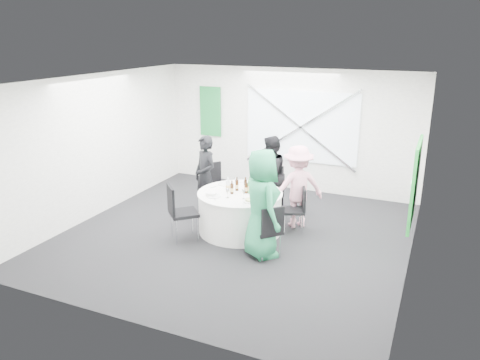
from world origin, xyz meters
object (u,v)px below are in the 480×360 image
at_px(banquet_table, 240,212).
at_px(chair_front_right, 269,228).
at_px(chair_back_right, 298,206).
at_px(person_woman_green, 262,204).
at_px(chair_front_left, 178,208).
at_px(clear_water_bottle, 228,186).
at_px(person_man_back_left, 205,175).
at_px(person_man_back, 270,174).
at_px(green_water_bottle, 250,187).
at_px(chair_back_left, 214,183).
at_px(person_woman_pink, 298,187).
at_px(chair_back, 271,186).

xyz_separation_m(banquet_table, chair_front_right, (0.87, -0.80, 0.16)).
xyz_separation_m(chair_back_right, person_woman_green, (-0.27, -1.15, 0.40)).
xyz_separation_m(chair_front_left, clear_water_bottle, (0.60, 0.78, 0.26)).
relative_size(person_man_back_left, person_woman_green, 0.89).
relative_size(person_man_back, green_water_bottle, 5.10).
xyz_separation_m(chair_front_left, person_man_back_left, (-0.18, 1.37, 0.20)).
height_order(person_man_back, clear_water_bottle, person_man_back).
relative_size(chair_back_left, chair_front_left, 0.98).
bearing_deg(person_woman_pink, banquet_table, -0.00).
xyz_separation_m(chair_back_left, person_woman_green, (1.63, -1.50, 0.32)).
bearing_deg(person_man_back, chair_back, 34.70).
bearing_deg(banquet_table, chair_back_right, 22.24).
distance_m(chair_back_right, chair_front_right, 1.21).
distance_m(banquet_table, chair_back_right, 1.07).
relative_size(chair_back_right, chair_front_left, 0.84).
bearing_deg(person_woman_green, chair_back_left, 3.77).
xyz_separation_m(chair_front_right, person_man_back_left, (-1.89, 1.37, 0.27)).
relative_size(chair_back, green_water_bottle, 3.19).
relative_size(chair_front_left, person_man_back_left, 0.64).
xyz_separation_m(chair_front_right, person_man_back, (-0.72, 1.98, 0.26)).
height_order(chair_back_right, person_woman_green, person_woman_green).
height_order(person_woman_pink, person_woman_green, person_woman_green).
relative_size(chair_front_left, person_woman_green, 0.57).
xyz_separation_m(person_woman_pink, green_water_bottle, (-0.71, -0.63, 0.10)).
bearing_deg(green_water_bottle, chair_back, 89.12).
relative_size(person_man_back_left, person_woman_pink, 1.02).
bearing_deg(person_woman_green, chair_front_right, -153.59).
height_order(person_woman_pink, clear_water_bottle, person_woman_pink).
distance_m(person_man_back, person_woman_green, 2.00).
relative_size(person_man_back_left, clear_water_bottle, 5.93).
xyz_separation_m(chair_back, chair_back_right, (0.78, -0.69, -0.08)).
xyz_separation_m(chair_back_right, green_water_bottle, (-0.80, -0.36, 0.38)).
bearing_deg(chair_back_right, clear_water_bottle, -93.02).
distance_m(chair_back_left, chair_front_right, 2.37).
bearing_deg(chair_back_left, chair_front_left, -137.41).
bearing_deg(chair_back_left, person_woman_pink, -53.27).
bearing_deg(chair_back, person_man_back, 127.52).
bearing_deg(chair_back_right, person_woman_pink, 177.22).
bearing_deg(green_water_bottle, banquet_table, -168.25).
distance_m(banquet_table, person_man_back, 1.26).
relative_size(chair_front_left, clear_water_bottle, 3.78).
bearing_deg(chair_back, chair_front_right, -60.17).
bearing_deg(green_water_bottle, person_woman_green, -55.90).
bearing_deg(chair_front_left, person_woman_green, -131.94).
bearing_deg(green_water_bottle, chair_front_right, -50.56).
relative_size(chair_back, chair_back_left, 0.99).
relative_size(person_man_back, person_woman_pink, 1.01).
bearing_deg(person_woman_pink, chair_front_right, 52.40).
relative_size(chair_back, chair_front_right, 1.08).
relative_size(person_woman_pink, green_water_bottle, 5.05).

